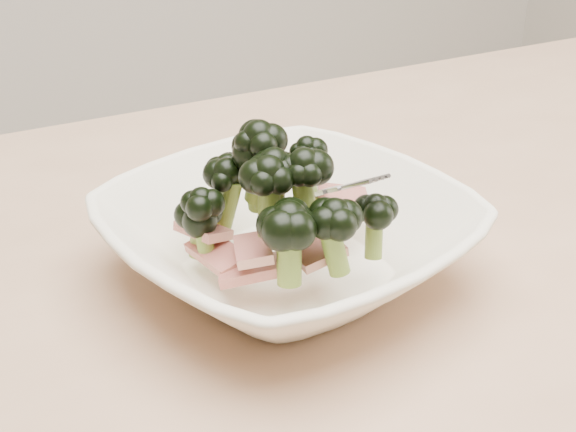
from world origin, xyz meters
name	(u,v)px	position (x,y,z in m)	size (l,w,h in m)	color
dining_table	(392,364)	(0.00, 0.00, 0.65)	(1.20, 0.80, 0.75)	tan
broccoli_dish	(285,231)	(-0.09, 0.02, 0.79)	(0.30, 0.30, 0.12)	white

